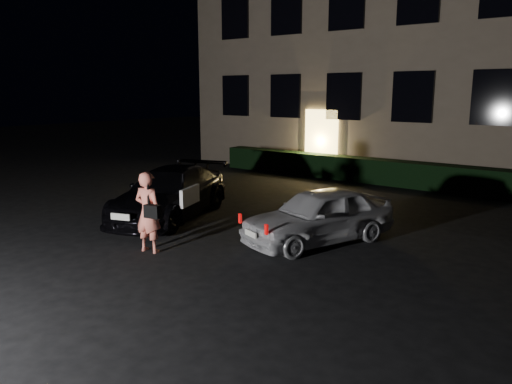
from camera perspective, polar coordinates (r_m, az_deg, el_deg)
The scene contains 6 objects.
ground at distance 9.16m, azimuth -8.86°, elevation -9.09°, with size 80.00×80.00×0.00m, color black.
building at distance 21.95m, azimuth 21.84°, elevation 18.02°, with size 20.00×8.11×12.00m.
hedge at distance 17.74m, azimuth 16.46°, elevation 2.00°, with size 15.00×0.70×0.85m, color black.
sedan at distance 12.95m, azimuth -9.80°, elevation -0.13°, with size 3.11×4.68×1.26m.
hatch at distance 10.74m, azimuth 7.16°, elevation -2.67°, with size 2.51×3.73×1.18m.
man at distance 10.19m, azimuth -12.21°, elevation -2.25°, with size 0.73×0.50×1.64m.
Camera 1 is at (6.28, -5.86, 3.19)m, focal length 35.00 mm.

